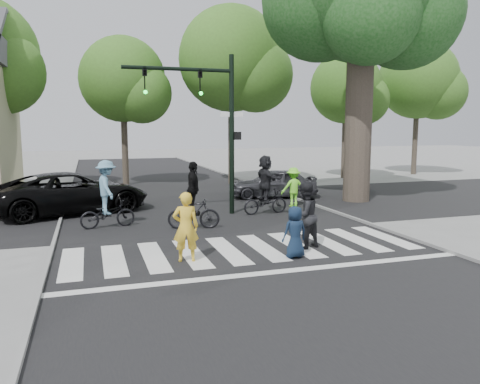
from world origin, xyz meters
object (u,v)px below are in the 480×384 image
Objects in this scene: car_suv at (72,193)px; cyclist_left at (107,199)px; cyclist_mid at (193,201)px; pedestrian_child at (295,232)px; cyclist_right at (265,188)px; traffic_signal at (210,112)px; pedestrian_adult at (305,215)px; pedestrian_woman at (186,227)px; car_grey at (274,183)px.

cyclist_left is at bearing -177.20° from car_suv.
cyclist_left is 1.01× the size of cyclist_mid.
cyclist_mid reaches higher than pedestrian_child.
cyclist_mid is at bearing -151.13° from cyclist_right.
cyclist_right is 0.39× the size of car_suv.
traffic_signal is 6.23m from car_suv.
pedestrian_woman is at bearing -14.86° from pedestrian_adult.
pedestrian_woman is at bearing -105.13° from cyclist_mid.
cyclist_right is (4.19, 5.42, 0.13)m from pedestrian_woman.
cyclist_right is (0.82, 5.14, 0.09)m from pedestrian_adult.
cyclist_left is 0.56× the size of car_grey.
cyclist_left is at bearing 158.92° from cyclist_mid.
pedestrian_woman is 0.79× the size of cyclist_mid.
pedestrian_child is 10.34m from car_grey.
cyclist_left is at bearing -172.95° from cyclist_right.
car_grey is (3.37, 9.78, 0.02)m from pedestrian_child.
pedestrian_adult is at bearing -99.05° from cyclist_right.
car_grey is (5.09, 5.59, -0.22)m from cyclist_mid.
pedestrian_child is (0.58, -6.41, -3.23)m from traffic_signal.
car_suv is at bearing -61.29° from pedestrian_woman.
cyclist_mid is (-2.38, 3.37, -0.01)m from pedestrian_adult.
cyclist_mid reaches higher than pedestrian_woman.
cyclist_mid is at bearing -117.26° from traffic_signal.
cyclist_right reaches higher than car_grey.
pedestrian_adult reaches higher than pedestrian_child.
cyclist_mid is 7.56m from car_grey.
cyclist_left reaches higher than car_suv.
traffic_signal is 7.20m from pedestrian_child.
cyclist_mid is 5.73m from car_suv.
pedestrian_adult is 0.82× the size of cyclist_left.
traffic_signal reaches higher than car_suv.
cyclist_right reaches higher than cyclist_left.
traffic_signal reaches higher than cyclist_right.
pedestrian_child is at bearing -84.82° from traffic_signal.
pedestrian_adult is 9.84m from car_suv.
traffic_signal is 6.46m from pedestrian_adult.
pedestrian_adult reaches higher than car_suv.
car_grey reaches higher than pedestrian_child.
pedestrian_woman is at bearing -177.52° from car_suv.
pedestrian_child is at bearing -163.99° from car_suv.
car_grey is (2.71, 8.96, -0.23)m from pedestrian_adult.
cyclist_left reaches higher than cyclist_mid.
cyclist_left is 0.99× the size of cyclist_right.
cyclist_mid is 0.38× the size of car_suv.
car_suv is at bearing 110.44° from cyclist_left.
cyclist_left is (-3.83, -1.19, -2.92)m from traffic_signal.
traffic_signal is at bearing -90.78° from pedestrian_child.
cyclist_mid is at bearing -73.58° from pedestrian_child.
car_suv is (-2.89, 7.88, -0.07)m from pedestrian_woman.
traffic_signal is 1.03× the size of car_suv.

